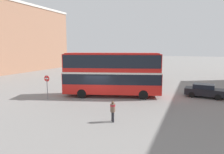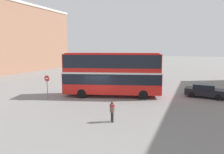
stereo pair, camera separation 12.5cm
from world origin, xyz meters
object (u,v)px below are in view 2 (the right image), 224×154
(parked_car_kerb_near, at_px, (205,91))
(parked_car_kerb_far, at_px, (147,76))
(pedestrian_foreground, at_px, (112,109))
(no_entry_sign, at_px, (47,83))
(double_decker_bus, at_px, (112,72))

(parked_car_kerb_near, height_order, parked_car_kerb_far, parked_car_kerb_far)
(pedestrian_foreground, distance_m, parked_car_kerb_far, 20.06)
(pedestrian_foreground, xyz_separation_m, no_entry_sign, (-8.91, 3.37, 0.77))
(parked_car_kerb_near, distance_m, parked_car_kerb_far, 12.60)
(pedestrian_foreground, bearing_deg, double_decker_bus, -105.06)
(pedestrian_foreground, height_order, no_entry_sign, no_entry_sign)
(parked_car_kerb_near, bearing_deg, parked_car_kerb_far, 137.39)
(parked_car_kerb_near, bearing_deg, no_entry_sign, -150.34)
(parked_car_kerb_near, bearing_deg, double_decker_bus, -156.21)
(double_decker_bus, distance_m, pedestrian_foreground, 8.15)
(double_decker_bus, bearing_deg, no_entry_sign, -164.01)
(double_decker_bus, xyz_separation_m, pedestrian_foreground, (3.11, -7.31, -1.82))
(pedestrian_foreground, bearing_deg, parked_car_kerb_near, -159.42)
(double_decker_bus, bearing_deg, parked_car_kerb_near, 1.51)
(pedestrian_foreground, distance_m, parked_car_kerb_near, 12.62)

